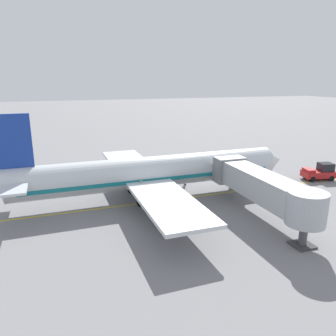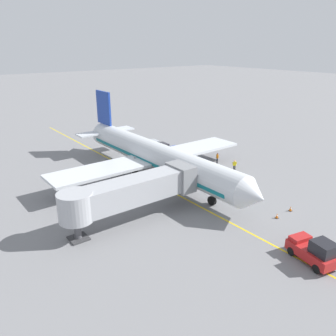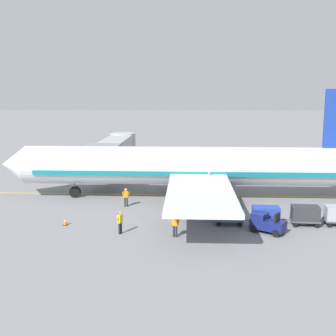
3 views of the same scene
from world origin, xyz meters
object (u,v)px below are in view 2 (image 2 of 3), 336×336
Objects in this scene: baggage_tug_lead at (184,151)px; safety_cone_nose_right at (277,216)px; baggage_cart_second_in_train at (176,151)px; ground_crew_marshaller at (235,165)px; ground_crew_wing_walker at (200,178)px; ground_crew_loader at (217,157)px; jet_bridge at (131,191)px; parked_airliner at (155,156)px; baggage_cart_third_in_train at (163,147)px; pushback_tractor at (315,251)px; safety_cone_wing_tip at (251,181)px; baggage_cart_tail_end at (154,144)px; safety_cone_nose_left at (291,209)px; baggage_cart_front at (185,155)px.

safety_cone_nose_right is (6.55, 23.91, -0.42)m from baggage_tug_lead.
ground_crew_marshaller reaches higher than baggage_cart_second_in_train.
ground_crew_wing_walker and ground_crew_loader have the same top height.
jet_bridge is 13.35m from ground_crew_wing_walker.
safety_cone_nose_right is (5.04, 24.09, -0.66)m from baggage_cart_second_in_train.
ground_crew_marshaller reaches higher than safety_cone_nose_right.
parked_airliner reaches higher than baggage_cart_second_in_train.
baggage_tug_lead is 0.94× the size of baggage_cart_third_in_train.
baggage_cart_second_in_train and baggage_cart_third_in_train have the same top height.
pushback_tractor reaches higher than baggage_cart_third_in_train.
safety_cone_nose_right is (-4.21, -6.83, -0.81)m from pushback_tractor.
baggage_cart_tail_end is at bearing -87.23° from safety_cone_wing_tip.
baggage_cart_tail_end is 18.17m from ground_crew_wing_walker.
safety_cone_nose_left is (1.86, 29.74, -0.66)m from baggage_cart_tail_end.
safety_cone_wing_tip is at bearing 68.50° from ground_crew_marshaller.
jet_bridge is (9.47, 9.09, 0.27)m from parked_airliner.
ground_crew_wing_walker reaches higher than baggage_cart_second_in_train.
safety_cone_nose_right is 1.00× the size of safety_cone_wing_tip.
baggage_cart_tail_end is (0.19, -8.57, 0.00)m from baggage_cart_front.
jet_bridge is 5.64× the size of baggage_tug_lead.
jet_bridge reaches higher than safety_cone_nose_left.
baggage_tug_lead is (-10.76, -30.75, -0.39)m from pushback_tractor.
baggage_cart_second_in_train is (-0.31, -2.80, 0.00)m from baggage_cart_front.
baggage_cart_second_in_train reaches higher than safety_cone_wing_tip.
ground_crew_loader is (-20.81, -8.04, -2.50)m from jet_bridge.
ground_crew_wing_walker is at bearing 59.84° from baggage_tug_lead.
parked_airliner is 7.83× the size of pushback_tractor.
pushback_tractor is 35.18m from baggage_cart_third_in_train.
ground_crew_loader reaches higher than baggage_tug_lead.
ground_crew_wing_walker reaches higher than safety_cone_nose_left.
ground_crew_marshaller is (-7.62, -0.72, 0.00)m from ground_crew_wing_walker.
pushback_tractor reaches higher than ground_crew_marshaller.
safety_cone_nose_right is at bearing -121.62° from pushback_tractor.
baggage_tug_lead is at bearing -85.39° from ground_crew_marshaller.
parked_airliner is 12.70× the size of baggage_cart_third_in_train.
ground_crew_wing_walker is at bearing 74.90° from baggage_cart_tail_end.
baggage_cart_front is at bearing 91.25° from baggage_cart_tail_end.
ground_crew_marshaller is 2.86× the size of safety_cone_wing_tip.
baggage_cart_front reaches higher than safety_cone_nose_right.
safety_cone_nose_right is at bearing 80.29° from baggage_cart_third_in_train.
baggage_cart_third_in_train is (-8.86, -34.05, -0.15)m from pushback_tractor.
jet_bridge reaches higher than baggage_tug_lead.
baggage_cart_front is 1.74× the size of ground_crew_wing_walker.
baggage_cart_tail_end is at bearing -75.20° from ground_crew_loader.
baggage_cart_third_in_train is at bearing -99.71° from safety_cone_nose_right.
jet_bridge is 9.17× the size of ground_crew_loader.
baggage_cart_tail_end is 21.54m from safety_cone_wing_tip.
baggage_cart_front is 5.93m from baggage_cart_third_in_train.
jet_bridge is 5.29× the size of baggage_cart_front.
ground_crew_loader is at bearing -116.83° from pushback_tractor.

